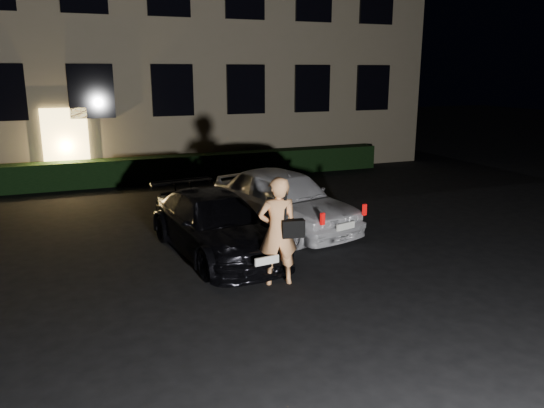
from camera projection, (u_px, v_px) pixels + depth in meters
name	position (u px, v px, depth m)	size (l,w,h in m)	color
ground	(312.00, 300.00, 8.64)	(80.00, 80.00, 0.00)	black
building	(149.00, 9.00, 20.72)	(20.00, 8.11, 12.00)	#776C55
hedge	(179.00, 168.00, 18.02)	(15.00, 0.70, 0.85)	black
sedan	(216.00, 224.00, 10.73)	(2.25, 4.42, 1.23)	black
hatch	(283.00, 199.00, 12.40)	(2.76, 4.51, 1.43)	silver
man	(278.00, 231.00, 9.09)	(0.80, 0.57, 1.91)	#E4995D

